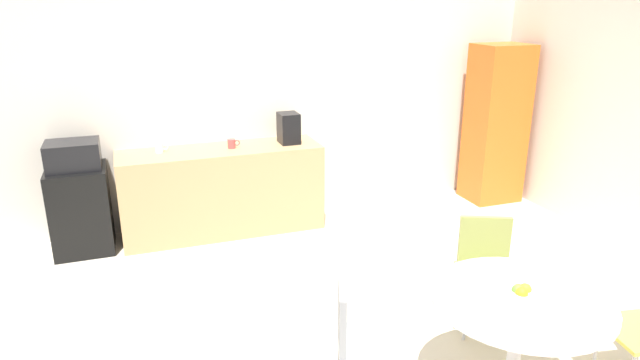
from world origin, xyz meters
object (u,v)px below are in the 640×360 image
object	(u,v)px
mini_fridge	(81,210)
chair_olive	(485,260)
locker_cabinet	(496,124)
fruit_bowl	(518,295)
mug_white	(286,137)
mug_red	(232,144)
chair_gray	(357,331)
microwave	(73,155)
round_table	(518,321)
mug_green	(160,148)
coffee_maker	(289,128)

from	to	relation	value
mini_fridge	chair_olive	bearing A→B (deg)	-39.37
locker_cabinet	fruit_bowl	bearing A→B (deg)	-124.31
locker_cabinet	fruit_bowl	xyz separation A→B (m)	(-2.16, -3.17, -0.13)
locker_cabinet	mini_fridge	bearing A→B (deg)	178.76
fruit_bowl	mug_white	xyz separation A→B (m)	(-0.38, 3.33, 0.15)
locker_cabinet	chair_olive	distance (m)	2.89
fruit_bowl	mug_red	xyz separation A→B (m)	(-0.98, 3.25, 0.15)
locker_cabinet	chair_gray	bearing A→B (deg)	-136.63
microwave	mug_red	bearing A→B (deg)	-0.48
round_table	chair_gray	bearing A→B (deg)	159.96
round_table	fruit_bowl	distance (m)	0.21
chair_olive	mug_red	size ratio (longest dim) A/B	6.43
mini_fridge	mug_red	bearing A→B (deg)	-0.48
fruit_bowl	mug_white	bearing A→B (deg)	96.51
microwave	chair_olive	distance (m)	3.79
fruit_bowl	mug_green	size ratio (longest dim) A/B	1.94
chair_olive	coffee_maker	xyz separation A→B (m)	(-0.81, 2.39, 0.54)
mug_red	locker_cabinet	bearing A→B (deg)	-1.60
mug_green	coffee_maker	xyz separation A→B (m)	(1.32, -0.07, 0.11)
fruit_bowl	mini_fridge	bearing A→B (deg)	127.09
round_table	chair_olive	world-z (taller)	chair_olive
mini_fridge	locker_cabinet	distance (m)	4.66
microwave	mug_white	distance (m)	2.09
mini_fridge	mug_white	size ratio (longest dim) A/B	6.47
locker_cabinet	chair_olive	xyz separation A→B (m)	(-1.72, -2.29, -0.41)
microwave	round_table	xyz separation A→B (m)	(2.53, -3.23, -0.37)
round_table	fruit_bowl	size ratio (longest dim) A/B	4.09
mug_white	fruit_bowl	bearing A→B (deg)	-83.49
mug_green	coffee_maker	world-z (taller)	coffee_maker
round_table	coffee_maker	world-z (taller)	coffee_maker
chair_olive	mug_green	distance (m)	3.27
locker_cabinet	mug_white	size ratio (longest dim) A/B	14.42
chair_olive	mug_white	world-z (taller)	mug_white
mini_fridge	fruit_bowl	bearing A→B (deg)	-52.91
mini_fridge	coffee_maker	bearing A→B (deg)	0.00
round_table	coffee_maker	distance (m)	3.29
microwave	mug_white	size ratio (longest dim) A/B	3.72
chair_gray	mug_white	xyz separation A→B (m)	(0.44, 2.98, 0.43)
fruit_bowl	chair_olive	bearing A→B (deg)	63.52
mug_red	mug_white	bearing A→B (deg)	6.96
fruit_bowl	coffee_maker	size ratio (longest dim) A/B	0.78
coffee_maker	mini_fridge	bearing A→B (deg)	180.00
fruit_bowl	mug_red	bearing A→B (deg)	106.71
locker_cabinet	coffee_maker	distance (m)	2.53
mini_fridge	chair_olive	distance (m)	3.76
locker_cabinet	chair_gray	xyz separation A→B (m)	(-2.98, -2.82, -0.41)
microwave	chair_gray	distance (m)	3.38
microwave	chair_olive	world-z (taller)	microwave
mug_red	coffee_maker	xyz separation A→B (m)	(0.61, 0.01, 0.11)
chair_olive	locker_cabinet	bearing A→B (deg)	53.01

